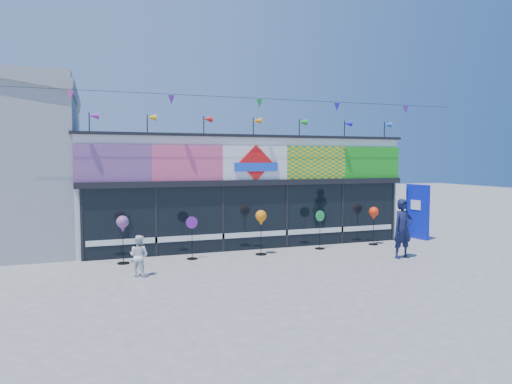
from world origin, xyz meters
name	(u,v)px	position (x,y,z in m)	size (l,w,h in m)	color
ground	(295,271)	(0.00, 0.00, 0.00)	(80.00, 80.00, 0.00)	slate
kite_shop	(235,188)	(0.00, 5.94, 2.05)	(16.00, 5.70, 5.31)	silver
blue_sign	(417,211)	(6.97, 3.39, 1.11)	(0.33, 1.11, 2.21)	#0C1BC0
spinner_0	(123,225)	(-4.60, 2.63, 1.19)	(0.38, 0.38, 1.49)	black
spinner_1	(192,237)	(-2.46, 2.57, 0.73)	(0.39, 0.35, 1.38)	black
spinner_2	(261,219)	(-0.12, 2.49, 1.21)	(0.38, 0.38, 1.52)	black
spinner_3	(320,229)	(2.22, 2.74, 0.74)	(0.39, 0.35, 1.39)	black
spinner_4	(374,214)	(4.52, 2.81, 1.15)	(0.36, 0.36, 1.44)	black
adult_man	(403,229)	(4.06, 0.47, 0.97)	(0.71, 0.46, 1.93)	#111636
child	(139,256)	(-4.27, 0.92, 0.57)	(0.55, 0.32, 1.14)	white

